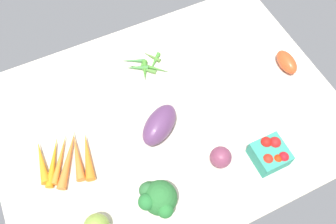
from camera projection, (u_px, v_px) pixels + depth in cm
name	position (u px, v px, depth cm)	size (l,w,h in cm)	color
tablecloth	(168.00, 117.00, 105.83)	(104.00, 76.00, 2.00)	beige
okra_pile	(145.00, 66.00, 112.92)	(13.36, 12.40, 1.92)	#469132
eggplant	(159.00, 125.00, 99.15)	(14.15, 7.57, 7.57)	#5F3764
carrot_bunch	(67.00, 158.00, 96.81)	(17.05, 17.88, 2.80)	orange
broccoli_head	(158.00, 198.00, 85.55)	(10.05, 10.86, 11.51)	#A3C874
berry_basket	(270.00, 154.00, 95.38)	(9.03, 9.03, 6.83)	teal
red_onion_near_basket	(221.00, 157.00, 95.09)	(6.14, 6.14, 6.14)	#7F3953
roma_tomato	(287.00, 62.00, 111.69)	(9.35, 4.83, 4.83)	#E54D23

